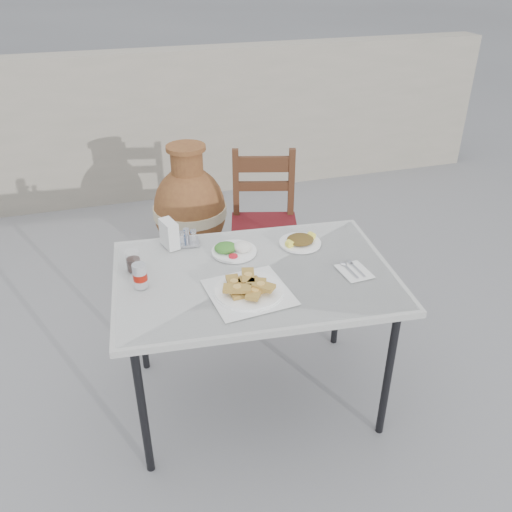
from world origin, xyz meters
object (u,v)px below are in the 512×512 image
object	(u,v)px
cafe_table	(255,283)
salad_chopped_plate	(300,241)
terracotta_urn	(190,211)
salad_rice_plate	(233,249)
condiment_caddy	(187,239)
chair	(264,224)
napkin_holder	(169,234)
pide_plate	(249,286)
soda_can	(140,276)
cola_glass	(133,262)

from	to	relation	value
cafe_table	salad_chopped_plate	distance (m)	0.33
cafe_table	terracotta_urn	xyz separation A→B (m)	(-0.04, 1.35, -0.28)
salad_rice_plate	salad_chopped_plate	size ratio (longest dim) A/B	1.05
salad_rice_plate	condiment_caddy	world-z (taller)	condiment_caddy
salad_chopped_plate	terracotta_urn	xyz separation A→B (m)	(-0.32, 1.17, -0.35)
chair	terracotta_urn	distance (m)	0.58
napkin_holder	terracotta_urn	bearing A→B (deg)	59.82
cafe_table	terracotta_urn	size ratio (longest dim) A/B	1.49
salad_rice_plate	terracotta_urn	distance (m)	1.21
salad_rice_plate	napkin_holder	distance (m)	0.30
condiment_caddy	chair	size ratio (longest dim) A/B	0.13
pide_plate	salad_chopped_plate	distance (m)	0.46
pide_plate	napkin_holder	world-z (taller)	napkin_holder
soda_can	napkin_holder	distance (m)	0.34
cafe_table	pide_plate	size ratio (longest dim) A/B	3.66
cafe_table	chair	world-z (taller)	chair
salad_chopped_plate	soda_can	xyz separation A→B (m)	(-0.75, -0.15, 0.04)
cafe_table	napkin_holder	size ratio (longest dim) A/B	9.81
soda_can	terracotta_urn	world-z (taller)	terracotta_urn
pide_plate	salad_rice_plate	world-z (taller)	pide_plate
cafe_table	chair	bearing A→B (deg)	69.87
condiment_caddy	napkin_holder	bearing A→B (deg)	179.06
pide_plate	napkin_holder	distance (m)	0.53
soda_can	napkin_holder	world-z (taller)	napkin_holder
cola_glass	terracotta_urn	xyz separation A→B (m)	(0.45, 1.18, -0.37)
soda_can	pide_plate	bearing A→B (deg)	-22.53
pide_plate	chair	world-z (taller)	chair
pide_plate	chair	distance (m)	1.15
cola_glass	salad_rice_plate	bearing A→B (deg)	2.66
salad_rice_plate	cola_glass	xyz separation A→B (m)	(-0.45, -0.02, 0.02)
cola_glass	chair	distance (m)	1.14
salad_rice_plate	cola_glass	distance (m)	0.45
cafe_table	condiment_caddy	bearing A→B (deg)	124.25
salad_chopped_plate	cola_glass	distance (m)	0.76
salad_chopped_plate	terracotta_urn	world-z (taller)	terracotta_urn
pide_plate	chair	xyz separation A→B (m)	(0.40, 1.04, -0.29)
salad_rice_plate	napkin_holder	xyz separation A→B (m)	(-0.26, 0.14, 0.05)
cola_glass	cafe_table	bearing A→B (deg)	-19.38
cola_glass	napkin_holder	world-z (taller)	napkin_holder
salad_rice_plate	cola_glass	bearing A→B (deg)	-177.34
napkin_holder	condiment_caddy	world-z (taller)	napkin_holder
soda_can	chair	xyz separation A→B (m)	(0.80, 0.87, -0.32)
cafe_table	cola_glass	bearing A→B (deg)	160.62
napkin_holder	salad_chopped_plate	bearing A→B (deg)	-30.37
cola_glass	terracotta_urn	distance (m)	1.31
pide_plate	cafe_table	bearing A→B (deg)	64.58
salad_chopped_plate	chair	world-z (taller)	chair
soda_can	chair	distance (m)	1.23
soda_can	cola_glass	distance (m)	0.14
salad_rice_plate	condiment_caddy	bearing A→B (deg)	142.83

